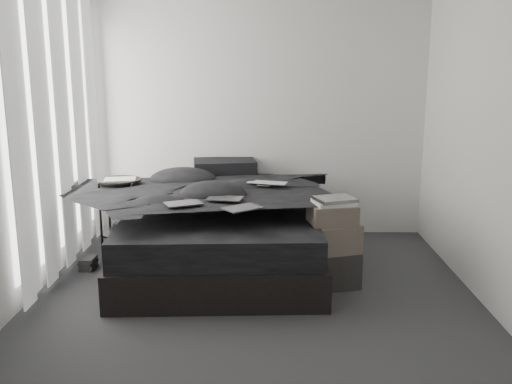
{
  "coord_description": "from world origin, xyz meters",
  "views": [
    {
      "loc": [
        0.08,
        -4.09,
        1.84
      ],
      "look_at": [
        0.0,
        0.8,
        0.75
      ],
      "focal_mm": 40.0,
      "sensor_mm": 36.0,
      "label": 1
    }
  ],
  "objects_px": {
    "bed": "(221,248)",
    "side_stand": "(121,218)",
    "box_lower": "(332,268)",
    "laptop": "(266,176)"
  },
  "relations": [
    {
      "from": "bed",
      "to": "side_stand",
      "type": "xyz_separation_m",
      "value": [
        -0.99,
        0.24,
        0.22
      ]
    },
    {
      "from": "side_stand",
      "to": "box_lower",
      "type": "relative_size",
      "value": 1.81
    },
    {
      "from": "bed",
      "to": "laptop",
      "type": "distance_m",
      "value": 0.8
    },
    {
      "from": "box_lower",
      "to": "laptop",
      "type": "bearing_deg",
      "value": 133.86
    },
    {
      "from": "laptop",
      "to": "side_stand",
      "type": "height_order",
      "value": "laptop"
    },
    {
      "from": "laptop",
      "to": "side_stand",
      "type": "relative_size",
      "value": 0.48
    },
    {
      "from": "side_stand",
      "to": "box_lower",
      "type": "height_order",
      "value": "side_stand"
    },
    {
      "from": "bed",
      "to": "side_stand",
      "type": "bearing_deg",
      "value": 163.75
    },
    {
      "from": "laptop",
      "to": "box_lower",
      "type": "relative_size",
      "value": 0.87
    },
    {
      "from": "bed",
      "to": "box_lower",
      "type": "bearing_deg",
      "value": -30.07
    }
  ]
}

